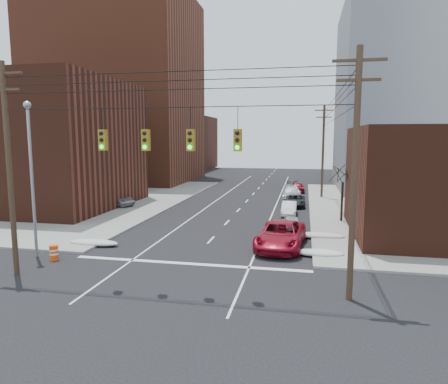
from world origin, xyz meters
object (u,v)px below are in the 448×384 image
at_px(lot_car_c, 73,198).
at_px(lot_car_d, 108,190).
at_px(parked_car_a, 292,225).
at_px(parked_car_c, 295,201).
at_px(parked_car_e, 298,187).
at_px(lot_car_a, 78,202).
at_px(construction_barrel, 54,253).
at_px(lot_car_b, 116,199).
at_px(parked_car_d, 292,193).
at_px(red_pickup, 281,235).
at_px(parked_car_b, 289,208).
at_px(parked_car_f, 292,185).

xyz_separation_m(lot_car_c, lot_car_d, (1.04, 5.87, 0.08)).
distance_m(parked_car_a, parked_car_c, 12.17).
relative_size(parked_car_e, lot_car_a, 0.89).
xyz_separation_m(parked_car_c, construction_barrel, (-13.56, -21.86, -0.15)).
distance_m(parked_car_a, lot_car_b, 20.31).
bearing_deg(construction_barrel, parked_car_d, 63.58).
bearing_deg(lot_car_a, parked_car_e, -39.11).
bearing_deg(construction_barrel, red_pickup, 22.49).
relative_size(parked_car_b, parked_car_c, 0.85).
bearing_deg(parked_car_a, parked_car_f, 85.22).
distance_m(lot_car_a, construction_barrel, 16.55).
bearing_deg(parked_car_d, lot_car_d, -176.66).
bearing_deg(lot_car_a, lot_car_d, 18.87).
bearing_deg(parked_car_f, lot_car_d, -158.36).
relative_size(lot_car_a, construction_barrel, 4.96).
height_order(red_pickup, parked_car_a, red_pickup).
relative_size(parked_car_f, lot_car_c, 0.91).
xyz_separation_m(red_pickup, parked_car_b, (0.10, 11.55, -0.24)).
bearing_deg(parked_car_e, lot_car_c, -151.68).
relative_size(parked_car_e, lot_car_b, 0.87).
height_order(parked_car_c, lot_car_a, lot_car_a).
bearing_deg(parked_car_f, lot_car_c, -148.79).
bearing_deg(lot_car_c, parked_car_c, -64.05).
distance_m(red_pickup, parked_car_c, 16.49).
bearing_deg(lot_car_d, red_pickup, -106.71).
relative_size(parked_car_d, lot_car_c, 1.22).
bearing_deg(lot_car_d, lot_car_c, -166.58).
distance_m(parked_car_c, parked_car_e, 11.48).
height_order(lot_car_b, construction_barrel, lot_car_b).
height_order(red_pickup, parked_car_b, red_pickup).
bearing_deg(parked_car_b, lot_car_d, 162.80).
bearing_deg(parked_car_a, parked_car_d, 85.44).
height_order(parked_car_a, lot_car_b, lot_car_b).
distance_m(parked_car_f, construction_barrel, 37.39).
distance_m(parked_car_e, lot_car_b, 24.15).
bearing_deg(lot_car_b, construction_barrel, -141.00).
bearing_deg(lot_car_a, lot_car_b, -28.64).
xyz_separation_m(parked_car_b, lot_car_c, (-23.04, 1.07, 0.17)).
relative_size(lot_car_d, construction_barrel, 4.65).
distance_m(parked_car_c, construction_barrel, 25.73).
height_order(parked_car_e, lot_car_d, lot_car_d).
bearing_deg(parked_car_e, parked_car_a, -94.75).
bearing_deg(parked_car_c, red_pickup, -92.45).
distance_m(parked_car_a, lot_car_d, 26.62).
bearing_deg(parked_car_f, parked_car_a, -93.95).
distance_m(red_pickup, parked_car_f, 29.74).
relative_size(red_pickup, lot_car_b, 1.34).
height_order(parked_car_b, parked_car_e, parked_car_e).
bearing_deg(lot_car_b, parked_car_b, -69.54).
bearing_deg(parked_car_e, parked_car_d, -99.44).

